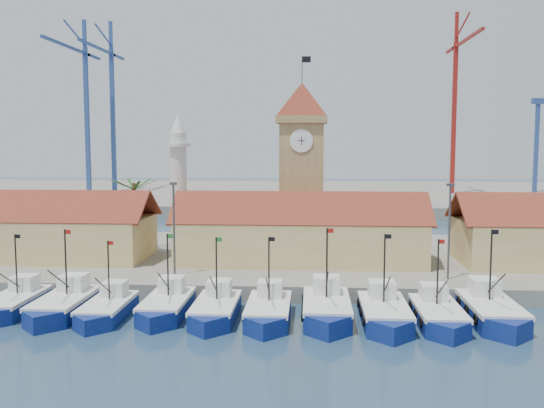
# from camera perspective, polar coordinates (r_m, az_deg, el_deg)

# --- Properties ---
(ground) EXTENTS (400.00, 400.00, 0.00)m
(ground) POSITION_cam_1_polar(r_m,az_deg,el_deg) (47.05, 2.24, -11.88)
(ground) COLOR #1C394C
(ground) RESTS_ON ground
(quay) EXTENTS (140.00, 32.00, 1.50)m
(quay) POSITION_cam_1_polar(r_m,az_deg,el_deg) (70.14, 2.73, -5.34)
(quay) COLOR gray
(quay) RESTS_ON ground
(terminal) EXTENTS (240.00, 80.00, 2.00)m
(terminal) POSITION_cam_1_polar(r_m,az_deg,el_deg) (155.39, 3.25, 0.88)
(terminal) COLOR gray
(terminal) RESTS_ON ground
(boat_0) EXTENTS (3.36, 9.21, 6.97)m
(boat_0) POSITION_cam_1_polar(r_m,az_deg,el_deg) (55.95, -23.20, -8.71)
(boat_0) COLOR navy
(boat_0) RESTS_ON ground
(boat_1) EXTENTS (3.62, 9.92, 7.50)m
(boat_1) POSITION_cam_1_polar(r_m,az_deg,el_deg) (53.64, -19.09, -9.12)
(boat_1) COLOR navy
(boat_1) RESTS_ON ground
(boat_2) EXTENTS (3.22, 8.82, 6.67)m
(boat_2) POSITION_cam_1_polar(r_m,az_deg,el_deg) (51.69, -15.33, -9.66)
(boat_2) COLOR navy
(boat_2) RESTS_ON ground
(boat_3) EXTENTS (3.44, 9.43, 7.14)m
(boat_3) POSITION_cam_1_polar(r_m,az_deg,el_deg) (51.42, -9.94, -9.57)
(boat_3) COLOR navy
(boat_3) RESTS_ON ground
(boat_4) EXTENTS (3.39, 9.28, 7.02)m
(boat_4) POSITION_cam_1_polar(r_m,az_deg,el_deg) (49.83, -5.37, -10.02)
(boat_4) COLOR navy
(boat_4) RESTS_ON ground
(boat_5) EXTENTS (3.44, 9.42, 7.13)m
(boat_5) POSITION_cam_1_polar(r_m,az_deg,el_deg) (49.18, -0.36, -10.20)
(boat_5) COLOR navy
(boat_5) RESTS_ON ground
(boat_6) EXTENTS (3.77, 10.33, 7.82)m
(boat_6) POSITION_cam_1_polar(r_m,az_deg,el_deg) (49.68, 5.17, -9.97)
(boat_6) COLOR navy
(boat_6) RESTS_ON ground
(boat_7) EXTENTS (3.62, 9.91, 7.50)m
(boat_7) POSITION_cam_1_polar(r_m,az_deg,el_deg) (49.19, 10.58, -10.24)
(boat_7) COLOR navy
(boat_7) RESTS_ON ground
(boat_8) EXTENTS (3.43, 9.41, 7.12)m
(boat_8) POSITION_cam_1_polar(r_m,az_deg,el_deg) (49.84, 15.43, -10.19)
(boat_8) COLOR navy
(boat_8) RESTS_ON ground
(boat_9) EXTENTS (3.77, 10.33, 7.82)m
(boat_9) POSITION_cam_1_polar(r_m,az_deg,el_deg) (51.78, 20.04, -9.65)
(boat_9) COLOR navy
(boat_9) RESTS_ON ground
(hall_left) EXTENTS (31.20, 10.13, 7.61)m
(hall_left) POSITION_cam_1_polar(r_m,az_deg,el_deg) (73.49, -23.15, -2.73)
(hall_left) COLOR #E4BB7D
(hall_left) RESTS_ON quay
(hall_center) EXTENTS (27.04, 10.13, 7.61)m
(hall_center) POSITION_cam_1_polar(r_m,az_deg,el_deg) (65.64, 2.69, -3.24)
(hall_center) COLOR #E4BB7D
(hall_center) RESTS_ON quay
(clock_tower) EXTENTS (5.80, 5.80, 22.70)m
(clock_tower) POSITION_cam_1_polar(r_m,az_deg,el_deg) (70.86, 2.80, 3.91)
(clock_tower) COLOR tan
(clock_tower) RESTS_ON quay
(minaret) EXTENTS (3.00, 3.00, 16.30)m
(minaret) POSITION_cam_1_polar(r_m,az_deg,el_deg) (74.71, -8.77, 2.23)
(minaret) COLOR silver
(minaret) RESTS_ON quay
(palm_tree) EXTENTS (5.60, 5.03, 8.39)m
(palm_tree) POSITION_cam_1_polar(r_m,az_deg,el_deg) (74.32, -12.83, -0.56)
(palm_tree) COLOR brown
(palm_tree) RESTS_ON quay
(lamp_posts) EXTENTS (80.70, 0.25, 9.03)m
(lamp_posts) POSITION_cam_1_polar(r_m,az_deg,el_deg) (57.36, 3.06, -2.04)
(lamp_posts) COLOR #3F3F44
(lamp_posts) RESTS_ON quay
(crane_blue_far) EXTENTS (1.00, 34.08, 41.93)m
(crane_blue_far) POSITION_cam_1_polar(r_m,az_deg,el_deg) (155.66, -17.29, 9.62)
(crane_blue_far) COLOR #2D498C
(crane_blue_far) RESTS_ON terminal
(crane_blue_near) EXTENTS (1.00, 31.67, 42.64)m
(crane_blue_near) POSITION_cam_1_polar(r_m,az_deg,el_deg) (160.15, -14.94, 9.64)
(crane_blue_near) COLOR #2D498C
(crane_blue_near) RESTS_ON terminal
(crane_red_right) EXTENTS (1.00, 33.02, 43.16)m
(crane_red_right) POSITION_cam_1_polar(r_m,az_deg,el_deg) (152.79, 16.93, 9.93)
(crane_red_right) COLOR maroon
(crane_red_right) RESTS_ON terminal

